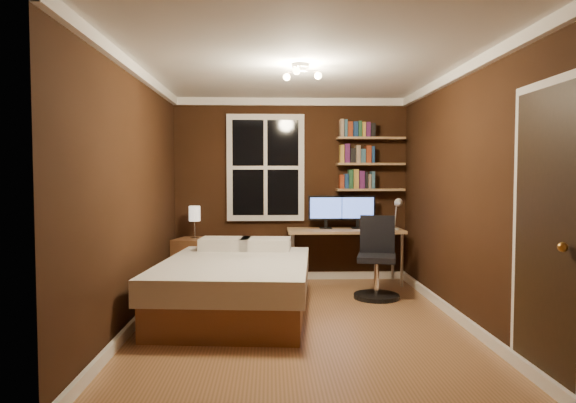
{
  "coord_description": "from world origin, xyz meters",
  "views": [
    {
      "loc": [
        -0.29,
        -4.99,
        1.46
      ],
      "look_at": [
        -0.1,
        0.45,
        1.17
      ],
      "focal_mm": 32.0,
      "sensor_mm": 36.0,
      "label": 1
    }
  ],
  "objects_px": {
    "radiator": "(268,261)",
    "office_chair": "(377,267)",
    "bedside_lamp": "(195,222)",
    "monitor_left": "(326,212)",
    "desk": "(345,234)",
    "monitor_right": "(358,212)",
    "nightstand": "(195,261)",
    "bed": "(236,285)",
    "desk_lamp": "(397,213)"
  },
  "relations": [
    {
      "from": "bed",
      "to": "monitor_right",
      "type": "height_order",
      "value": "monitor_right"
    },
    {
      "from": "nightstand",
      "to": "radiator",
      "type": "bearing_deg",
      "value": 24.96
    },
    {
      "from": "radiator",
      "to": "office_chair",
      "type": "xyz_separation_m",
      "value": [
        1.29,
        -1.01,
        0.09
      ]
    },
    {
      "from": "desk",
      "to": "desk_lamp",
      "type": "bearing_deg",
      "value": -13.21
    },
    {
      "from": "bed",
      "to": "desk_lamp",
      "type": "height_order",
      "value": "desk_lamp"
    },
    {
      "from": "radiator",
      "to": "monitor_right",
      "type": "distance_m",
      "value": 1.39
    },
    {
      "from": "radiator",
      "to": "desk_lamp",
      "type": "height_order",
      "value": "desk_lamp"
    },
    {
      "from": "radiator",
      "to": "desk",
      "type": "distance_m",
      "value": 1.12
    },
    {
      "from": "nightstand",
      "to": "radiator",
      "type": "height_order",
      "value": "nightstand"
    },
    {
      "from": "monitor_right",
      "to": "desk_lamp",
      "type": "xyz_separation_m",
      "value": [
        0.48,
        -0.23,
        -0.0
      ]
    },
    {
      "from": "nightstand",
      "to": "desk",
      "type": "distance_m",
      "value": 2.04
    },
    {
      "from": "nightstand",
      "to": "radiator",
      "type": "xyz_separation_m",
      "value": [
        0.98,
        0.15,
        -0.03
      ]
    },
    {
      "from": "nightstand",
      "to": "radiator",
      "type": "distance_m",
      "value": 0.99
    },
    {
      "from": "bedside_lamp",
      "to": "desk_lamp",
      "type": "relative_size",
      "value": 0.99
    },
    {
      "from": "bed",
      "to": "monitor_left",
      "type": "xyz_separation_m",
      "value": [
        1.11,
        1.54,
        0.65
      ]
    },
    {
      "from": "nightstand",
      "to": "office_chair",
      "type": "xyz_separation_m",
      "value": [
        2.26,
        -0.87,
        0.06
      ]
    },
    {
      "from": "desk",
      "to": "office_chair",
      "type": "relative_size",
      "value": 1.59
    },
    {
      "from": "desk_lamp",
      "to": "bedside_lamp",
      "type": "bearing_deg",
      "value": 175.45
    },
    {
      "from": "office_chair",
      "to": "bedside_lamp",
      "type": "bearing_deg",
      "value": 172.68
    },
    {
      "from": "desk_lamp",
      "to": "nightstand",
      "type": "bearing_deg",
      "value": 175.45
    },
    {
      "from": "bed",
      "to": "bedside_lamp",
      "type": "height_order",
      "value": "bedside_lamp"
    },
    {
      "from": "monitor_left",
      "to": "monitor_right",
      "type": "xyz_separation_m",
      "value": [
        0.43,
        0.0,
        0.0
      ]
    },
    {
      "from": "bed",
      "to": "nightstand",
      "type": "bearing_deg",
      "value": 118.1
    },
    {
      "from": "desk",
      "to": "desk_lamp",
      "type": "height_order",
      "value": "desk_lamp"
    },
    {
      "from": "monitor_right",
      "to": "bed",
      "type": "bearing_deg",
      "value": -135.11
    },
    {
      "from": "monitor_left",
      "to": "radiator",
      "type": "bearing_deg",
      "value": 170.68
    },
    {
      "from": "monitor_left",
      "to": "monitor_right",
      "type": "bearing_deg",
      "value": 0.0
    },
    {
      "from": "desk_lamp",
      "to": "bed",
      "type": "bearing_deg",
      "value": -147.13
    },
    {
      "from": "monitor_left",
      "to": "office_chair",
      "type": "relative_size",
      "value": 0.49
    },
    {
      "from": "monitor_right",
      "to": "desk_lamp",
      "type": "relative_size",
      "value": 1.08
    },
    {
      "from": "bed",
      "to": "monitor_left",
      "type": "height_order",
      "value": "monitor_left"
    },
    {
      "from": "monitor_left",
      "to": "office_chair",
      "type": "distance_m",
      "value": 1.18
    },
    {
      "from": "bed",
      "to": "office_chair",
      "type": "xyz_separation_m",
      "value": [
        1.62,
        0.65,
        0.06
      ]
    },
    {
      "from": "monitor_right",
      "to": "office_chair",
      "type": "distance_m",
      "value": 1.07
    },
    {
      "from": "radiator",
      "to": "bed",
      "type": "bearing_deg",
      "value": -101.29
    },
    {
      "from": "monitor_right",
      "to": "office_chair",
      "type": "xyz_separation_m",
      "value": [
        0.08,
        -0.89,
        -0.59
      ]
    },
    {
      "from": "radiator",
      "to": "desk",
      "type": "xyz_separation_m",
      "value": [
        1.03,
        -0.2,
        0.4
      ]
    },
    {
      "from": "monitor_right",
      "to": "office_chair",
      "type": "height_order",
      "value": "monitor_right"
    },
    {
      "from": "monitor_right",
      "to": "office_chair",
      "type": "relative_size",
      "value": 0.49
    },
    {
      "from": "nightstand",
      "to": "office_chair",
      "type": "height_order",
      "value": "office_chair"
    },
    {
      "from": "radiator",
      "to": "office_chair",
      "type": "bearing_deg",
      "value": -38.21
    },
    {
      "from": "bed",
      "to": "office_chair",
      "type": "distance_m",
      "value": 1.75
    },
    {
      "from": "office_chair",
      "to": "monitor_left",
      "type": "bearing_deg",
      "value": 133.55
    },
    {
      "from": "monitor_left",
      "to": "monitor_right",
      "type": "relative_size",
      "value": 1.0
    },
    {
      "from": "bedside_lamp",
      "to": "radiator",
      "type": "xyz_separation_m",
      "value": [
        0.98,
        0.15,
        -0.55
      ]
    },
    {
      "from": "nightstand",
      "to": "desk_lamp",
      "type": "relative_size",
      "value": 1.37
    },
    {
      "from": "bedside_lamp",
      "to": "monitor_left",
      "type": "height_order",
      "value": "monitor_left"
    },
    {
      "from": "desk",
      "to": "desk_lamp",
      "type": "distance_m",
      "value": 0.73
    },
    {
      "from": "radiator",
      "to": "desk",
      "type": "height_order",
      "value": "desk"
    },
    {
      "from": "desk",
      "to": "office_chair",
      "type": "distance_m",
      "value": 0.9
    }
  ]
}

